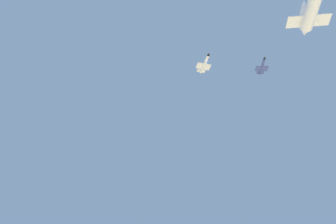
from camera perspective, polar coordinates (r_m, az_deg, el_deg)
The scene contains 2 objects.
chase_jet_lead at distance 168.98m, azimuth 7.05°, elevation 9.21°, with size 13.24×12.40×4.00m.
chase_jet_right_wing at distance 199.66m, azimuth 17.78°, elevation 8.39°, with size 14.83×9.69×4.00m.
Camera 1 is at (54.56, 105.20, 2.69)m, focal length 31.45 mm.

